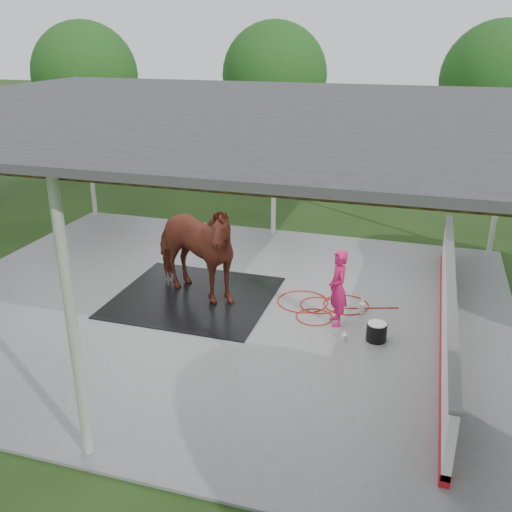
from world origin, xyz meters
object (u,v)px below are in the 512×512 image
(horse, at_px, (192,249))
(wash_bucket, at_px, (377,331))
(dasher_board, at_px, (447,310))
(handler, at_px, (338,288))

(horse, relative_size, wash_bucket, 6.83)
(dasher_board, bearing_deg, wash_bucket, -155.99)
(dasher_board, bearing_deg, handler, -177.12)
(horse, height_order, wash_bucket, horse)
(dasher_board, relative_size, handler, 5.31)
(wash_bucket, bearing_deg, dasher_board, 24.01)
(dasher_board, bearing_deg, horse, 178.14)
(horse, distance_m, wash_bucket, 4.08)
(dasher_board, relative_size, wash_bucket, 21.23)
(dasher_board, xyz_separation_m, handler, (-2.01, -0.10, 0.21))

